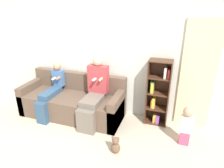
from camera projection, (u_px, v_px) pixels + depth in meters
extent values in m
plane|color=beige|center=(73.00, 129.00, 3.86)|extent=(14.00, 14.00, 0.00)
cube|color=silver|center=(91.00, 53.00, 4.23)|extent=(10.00, 0.06, 2.55)
cube|color=beige|center=(197.00, 76.00, 3.64)|extent=(0.61, 0.04, 2.05)
cube|color=brown|center=(71.00, 107.00, 4.21)|extent=(2.17, 0.70, 0.46)
cube|color=brown|center=(79.00, 91.00, 4.51)|extent=(2.17, 0.14, 0.86)
cube|color=brown|center=(31.00, 96.00, 4.49)|extent=(0.14, 0.70, 0.63)
cube|color=brown|center=(116.00, 111.00, 3.88)|extent=(0.14, 0.70, 0.63)
cube|color=#70665B|center=(86.00, 122.00, 3.69)|extent=(0.34, 0.12, 0.46)
cube|color=#70665B|center=(92.00, 101.00, 3.85)|extent=(0.34, 0.50, 0.11)
cube|color=#B73D42|center=(98.00, 79.00, 4.02)|extent=(0.40, 0.18, 0.56)
sphere|color=beige|center=(98.00, 61.00, 3.88)|extent=(0.21, 0.21, 0.21)
cylinder|color=beige|center=(101.00, 79.00, 3.84)|extent=(0.05, 0.10, 0.05)
cube|color=white|center=(94.00, 79.00, 3.83)|extent=(0.05, 0.12, 0.02)
cube|color=#335170|center=(42.00, 113.00, 3.98)|extent=(0.22, 0.12, 0.46)
cube|color=#335170|center=(50.00, 93.00, 4.17)|extent=(0.22, 0.56, 0.11)
cube|color=#476B9E|center=(58.00, 78.00, 4.38)|extent=(0.26, 0.12, 0.35)
sphere|color=tan|center=(57.00, 66.00, 4.28)|extent=(0.17, 0.17, 0.17)
cylinder|color=tan|center=(58.00, 78.00, 4.25)|extent=(0.05, 0.10, 0.05)
cube|color=white|center=(54.00, 78.00, 4.23)|extent=(0.05, 0.12, 0.02)
cube|color=#DB4C75|center=(184.00, 137.00, 3.43)|extent=(0.16, 0.12, 0.25)
cube|color=white|center=(187.00, 124.00, 3.33)|extent=(0.20, 0.12, 0.30)
sphere|color=tan|center=(189.00, 112.00, 3.24)|extent=(0.17, 0.17, 0.17)
cube|color=#4C2D1E|center=(147.00, 92.00, 3.91)|extent=(0.02, 0.31, 1.31)
cube|color=#4C2D1E|center=(169.00, 95.00, 3.79)|extent=(0.02, 0.31, 1.31)
cube|color=#4C2D1E|center=(159.00, 90.00, 3.98)|extent=(0.43, 0.02, 1.31)
cube|color=#4C2D1E|center=(155.00, 122.00, 4.10)|extent=(0.39, 0.27, 0.02)
cube|color=#4C2D1E|center=(157.00, 108.00, 3.98)|extent=(0.39, 0.27, 0.02)
cube|color=#4C2D1E|center=(158.00, 93.00, 3.85)|extent=(0.39, 0.27, 0.02)
cube|color=#4C2D1E|center=(160.00, 77.00, 3.73)|extent=(0.39, 0.27, 0.02)
cube|color=#4C2D1E|center=(161.00, 61.00, 3.61)|extent=(0.39, 0.27, 0.02)
cube|color=gold|center=(155.00, 118.00, 4.07)|extent=(0.06, 0.17, 0.16)
cube|color=orange|center=(153.00, 103.00, 3.97)|extent=(0.05, 0.16, 0.17)
cube|color=#C63838|center=(169.00, 74.00, 3.65)|extent=(0.04, 0.19, 0.18)
cube|color=#934CA3|center=(158.00, 118.00, 4.05)|extent=(0.07, 0.21, 0.15)
cube|color=beige|center=(166.00, 72.00, 3.66)|extent=(0.05, 0.18, 0.21)
cube|color=gold|center=(153.00, 87.00, 3.84)|extent=(0.05, 0.20, 0.21)
cube|color=#429956|center=(152.00, 87.00, 3.84)|extent=(0.06, 0.18, 0.23)
cube|color=gold|center=(154.00, 102.00, 3.95)|extent=(0.06, 0.18, 0.22)
ellipsoid|color=brown|center=(116.00, 148.00, 3.23)|extent=(0.16, 0.13, 0.19)
sphere|color=brown|center=(116.00, 140.00, 3.17)|extent=(0.12, 0.12, 0.12)
sphere|color=brown|center=(113.00, 137.00, 3.17)|extent=(0.05, 0.05, 0.05)
sphere|color=brown|center=(118.00, 139.00, 3.14)|extent=(0.05, 0.05, 0.05)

